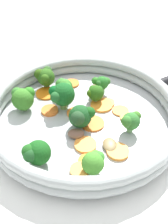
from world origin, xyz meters
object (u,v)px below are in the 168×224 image
carrot_slice_5 (72,83)px  mushroom_piece_0 (75,134)px  carrot_slice_2 (120,111)px  carrot_slice_9 (85,145)px  broccoli_floret_5 (64,86)px  broccoli_floret_4 (23,98)px  carrot_slice_4 (93,123)px  broccoli_floret_7 (36,153)px  broccoli_floret_9 (102,83)px  carrot_slice_8 (47,93)px  carrot_slice_0 (118,152)px  broccoli_floret_8 (94,162)px  broccoli_floret_2 (45,76)px  carrot_slice_7 (107,103)px  carrot_slice_12 (101,105)px  broccoli_floret_3 (131,121)px  mushroom_piece_2 (110,145)px  broccoli_floret_6 (62,95)px  carrot_slice_11 (127,118)px  carrot_slice_6 (76,113)px  mushroom_piece_1 (95,87)px  carrot_slice_1 (51,109)px  skillet (84,120)px  broccoli_floret_1 (96,93)px  carrot_slice_13 (80,170)px  broccoli_floret_0 (82,117)px  carrot_slice_3 (88,161)px

carrot_slice_5 → mushroom_piece_0: size_ratio=1.15×
carrot_slice_2 → carrot_slice_9: size_ratio=0.87×
carrot_slice_5 → broccoli_floret_5: broccoli_floret_5 is taller
carrot_slice_2 → broccoli_floret_4: broccoli_floret_4 is taller
carrot_slice_4 → broccoli_floret_7: 0.14m
carrot_slice_9 → broccoli_floret_9: 0.17m
carrot_slice_8 → carrot_slice_2: bearing=-95.4°
broccoli_floret_5 → carrot_slice_4: bearing=-131.8°
carrot_slice_0 → broccoli_floret_7: 0.14m
carrot_slice_5 → broccoli_floret_8: broccoli_floret_8 is taller
broccoli_floret_2 → broccoli_floret_9: bearing=-84.8°
carrot_slice_7 → carrot_slice_12: 0.02m
broccoli_floret_4 → broccoli_floret_5: broccoli_floret_4 is taller
carrot_slice_0 → carrot_slice_4: 0.08m
broccoli_floret_3 → broccoli_floret_7: broccoli_floret_7 is taller
carrot_slice_0 → mushroom_piece_2: bearing=57.8°
carrot_slice_12 → broccoli_floret_2: size_ratio=0.97×
carrot_slice_12 → broccoli_floret_6: size_ratio=0.80×
carrot_slice_5 → broccoli_floret_2: broccoli_floret_2 is taller
carrot_slice_11 → carrot_slice_12: (0.03, 0.06, 0.00)m
carrot_slice_7 → carrot_slice_6: bearing=132.6°
mushroom_piece_0 → mushroom_piece_1: bearing=0.3°
carrot_slice_11 → broccoli_floret_5: 0.15m
carrot_slice_4 → carrot_slice_9: (-0.06, -0.00, 0.00)m
carrot_slice_5 → mushroom_piece_0: (-0.16, -0.06, 0.00)m
broccoli_floret_5 → broccoli_floret_6: size_ratio=0.71×
broccoli_floret_8 → mushroom_piece_0: 0.09m
carrot_slice_12 → carrot_slice_5: bearing=54.0°
carrot_slice_1 → broccoli_floret_7: bearing=-167.2°
skillet → broccoli_floret_6: broccoli_floret_6 is taller
broccoli_floret_6 → broccoli_floret_1: bearing=-55.5°
carrot_slice_13 → mushroom_piece_2: 0.07m
carrot_slice_11 → broccoli_floret_0: (-0.05, 0.08, 0.02)m
carrot_slice_8 → mushroom_piece_1: bearing=-63.3°
broccoli_floret_4 → mushroom_piece_2: bearing=-106.5°
carrot_slice_3 → broccoli_floret_4: (0.10, 0.16, 0.03)m
broccoli_floret_5 → mushroom_piece_2: broccoli_floret_5 is taller
carrot_slice_2 → carrot_slice_5: size_ratio=0.98×
carrot_slice_4 → carrot_slice_6: same height
broccoli_floret_3 → mushroom_piece_1: 0.15m
broccoli_floret_2 → carrot_slice_3: bearing=-141.6°
carrot_slice_13 → skillet: bearing=12.7°
carrot_slice_5 → carrot_slice_11: same height
carrot_slice_1 → broccoli_floret_8: bearing=-135.9°
carrot_slice_9 → broccoli_floret_8: bearing=-151.4°
broccoli_floret_4 → mushroom_piece_2: size_ratio=1.46×
carrot_slice_3 → carrot_slice_11: 0.14m
carrot_slice_9 → broccoli_floret_7: (-0.06, 0.06, 0.02)m
carrot_slice_11 → mushroom_piece_2: 0.08m
carrot_slice_7 → broccoli_floret_5: bearing=89.0°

